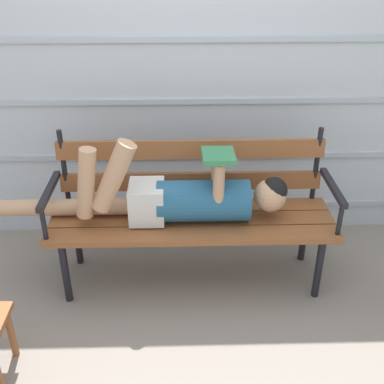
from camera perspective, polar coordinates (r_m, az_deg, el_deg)
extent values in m
plane|color=gray|center=(2.95, 0.09, -12.32)|extent=(12.00, 12.00, 0.00)
cube|color=#B2BCC6|center=(3.11, -0.31, 14.37)|extent=(4.03, 0.06, 2.33)
cube|color=#A3ADB7|center=(3.45, -0.26, -1.58)|extent=(4.03, 0.02, 0.04)
cube|color=#A3ADB7|center=(3.27, -0.27, 4.29)|extent=(4.03, 0.02, 0.04)
cube|color=#A3ADB7|center=(3.13, -0.29, 10.77)|extent=(4.03, 0.02, 0.04)
cube|color=#A3ADB7|center=(3.03, -0.31, 17.76)|extent=(4.03, 0.02, 0.04)
cube|color=brown|center=(2.70, 0.09, -5.30)|extent=(1.67, 0.15, 0.04)
cube|color=brown|center=(2.83, 0.00, -3.51)|extent=(1.67, 0.15, 0.04)
cube|color=brown|center=(2.97, -0.08, -1.88)|extent=(1.67, 0.15, 0.04)
cube|color=brown|center=(2.96, -0.12, 1.31)|extent=(1.61, 0.05, 0.11)
cube|color=brown|center=(2.87, -0.12, 5.12)|extent=(1.61, 0.05, 0.11)
cylinder|color=black|center=(3.00, -15.02, 2.91)|extent=(0.03, 0.03, 0.47)
cylinder|color=black|center=(3.03, 14.62, 3.25)|extent=(0.03, 0.03, 0.47)
cylinder|color=black|center=(2.89, -14.85, -9.26)|extent=(0.04, 0.04, 0.41)
cylinder|color=black|center=(2.92, 14.87, -8.79)|extent=(0.04, 0.04, 0.41)
cylinder|color=black|center=(3.18, -13.53, -5.19)|extent=(0.04, 0.04, 0.41)
cylinder|color=black|center=(3.21, 13.22, -4.81)|extent=(0.04, 0.04, 0.41)
cube|color=black|center=(2.82, -16.70, 0.14)|extent=(0.04, 0.45, 0.03)
cylinder|color=black|center=(2.72, -17.29, -3.56)|extent=(0.03, 0.03, 0.20)
cube|color=black|center=(2.86, 16.49, 0.56)|extent=(0.04, 0.45, 0.03)
cylinder|color=black|center=(2.76, 17.25, -3.08)|extent=(0.03, 0.03, 0.20)
cylinder|color=#23567A|center=(2.76, 1.35, -1.06)|extent=(0.53, 0.24, 0.24)
cube|color=silver|center=(2.77, -5.41, -1.14)|extent=(0.20, 0.23, 0.22)
sphere|color=tan|center=(2.79, 9.29, -0.40)|extent=(0.19, 0.19, 0.19)
sphere|color=black|center=(2.78, 9.75, 0.20)|extent=(0.16, 0.16, 0.16)
cylinder|color=tan|center=(2.64, -9.33, 1.83)|extent=(0.28, 0.11, 0.44)
cylinder|color=tan|center=(2.69, -12.50, 1.00)|extent=(0.15, 0.09, 0.42)
cylinder|color=tan|center=(2.93, -14.69, -1.76)|extent=(0.80, 0.10, 0.10)
cylinder|color=tan|center=(2.63, 3.20, 0.65)|extent=(0.06, 0.06, 0.27)
cylinder|color=tan|center=(2.78, 2.95, 2.21)|extent=(0.06, 0.06, 0.27)
cube|color=#337A4C|center=(2.64, 3.16, 4.36)|extent=(0.18, 0.25, 0.05)
cylinder|color=brown|center=(2.68, -20.79, -15.39)|extent=(0.04, 0.04, 0.30)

